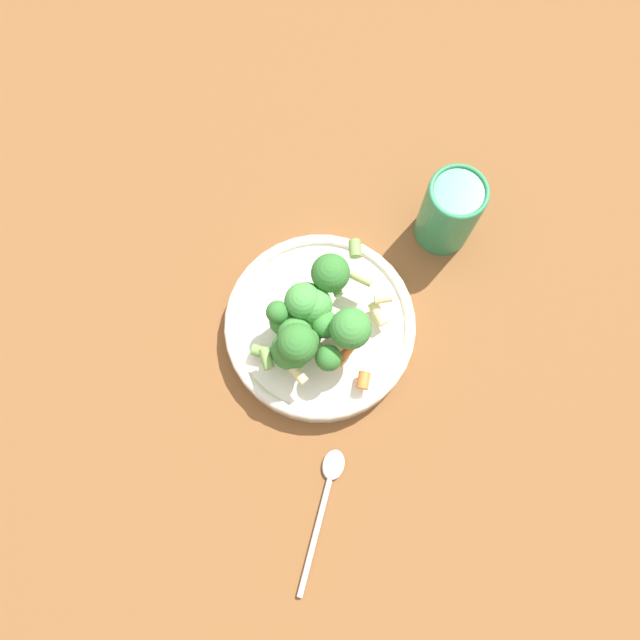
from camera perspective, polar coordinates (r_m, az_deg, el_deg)
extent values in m
plane|color=brown|center=(0.79, 0.00, -0.94)|extent=(3.00, 3.00, 0.00)
cylinder|color=silver|center=(0.77, 0.00, -0.66)|extent=(0.23, 0.23, 0.03)
torus|color=silver|center=(0.76, 0.00, -0.37)|extent=(0.23, 0.23, 0.01)
cylinder|color=#8CB766|center=(0.74, -3.15, -0.54)|extent=(0.01, 0.01, 0.01)
sphere|color=#3D8438|center=(0.72, -3.25, -0.09)|extent=(0.04, 0.04, 0.04)
cylinder|color=#8CB766|center=(0.71, -1.21, -2.25)|extent=(0.01, 0.01, 0.01)
sphere|color=#3D8438|center=(0.70, -1.24, -1.90)|extent=(0.03, 0.03, 0.03)
cylinder|color=#8CB766|center=(0.72, 0.50, -0.80)|extent=(0.01, 0.01, 0.01)
sphere|color=#3D8438|center=(0.71, 0.52, -0.43)|extent=(0.03, 0.03, 0.03)
cylinder|color=#8CB766|center=(0.74, -1.28, 1.10)|extent=(0.02, 0.02, 0.01)
sphere|color=#33722D|center=(0.71, -1.32, 1.68)|extent=(0.05, 0.05, 0.05)
cylinder|color=#8CB766|center=(0.70, -2.03, -2.69)|extent=(0.02, 0.02, 0.02)
sphere|color=#33722D|center=(0.68, -2.12, -2.19)|extent=(0.05, 0.05, 0.05)
cylinder|color=#8CB766|center=(0.73, -2.55, -3.22)|extent=(0.02, 0.02, 0.01)
sphere|color=#3D8438|center=(0.71, -2.65, -2.77)|extent=(0.05, 0.05, 0.05)
cylinder|color=#8CB766|center=(0.74, 0.93, 3.55)|extent=(0.02, 0.02, 0.02)
sphere|color=#33722D|center=(0.71, 0.97, 4.32)|extent=(0.05, 0.05, 0.05)
cylinder|color=#8CB766|center=(0.71, 0.77, -3.81)|extent=(0.01, 0.01, 0.01)
sphere|color=#33722D|center=(0.69, 0.79, -3.50)|extent=(0.03, 0.03, 0.03)
cylinder|color=#8CB766|center=(0.72, -3.80, 0.33)|extent=(0.01, 0.01, 0.01)
sphere|color=#33722D|center=(0.70, -3.90, 0.72)|extent=(0.03, 0.03, 0.03)
cylinder|color=#8CB766|center=(0.71, 2.70, -1.38)|extent=(0.02, 0.02, 0.02)
sphere|color=#3D8438|center=(0.68, 2.81, -0.78)|extent=(0.05, 0.05, 0.05)
cylinder|color=#8CB766|center=(0.74, 2.26, -1.33)|extent=(0.01, 0.01, 0.02)
sphere|color=#479342|center=(0.72, 2.33, -0.90)|extent=(0.03, 0.03, 0.03)
cylinder|color=#8CB766|center=(0.73, -0.53, 0.81)|extent=(0.01, 0.01, 0.01)
sphere|color=#479342|center=(0.71, -0.54, 1.35)|extent=(0.04, 0.04, 0.04)
cylinder|color=#8CB766|center=(0.73, -1.50, 1.13)|extent=(0.01, 0.01, 0.02)
sphere|color=#479342|center=(0.70, -1.56, 1.74)|extent=(0.04, 0.04, 0.04)
cylinder|color=#8CB766|center=(0.73, -2.22, -1.83)|extent=(0.01, 0.01, 0.01)
sphere|color=#3D8438|center=(0.70, -2.30, -1.39)|extent=(0.04, 0.04, 0.04)
cylinder|color=#729E4C|center=(0.74, -5.40, -2.87)|extent=(0.02, 0.02, 0.01)
cylinder|color=#729E4C|center=(0.74, 3.23, 6.51)|extent=(0.02, 0.02, 0.01)
cylinder|color=#729E4C|center=(0.71, -4.90, -3.57)|extent=(0.02, 0.03, 0.01)
cylinder|color=orange|center=(0.73, 4.00, -5.53)|extent=(0.02, 0.02, 0.01)
cylinder|color=orange|center=(0.73, 2.50, -2.88)|extent=(0.02, 0.02, 0.01)
cylinder|color=beige|center=(0.72, 0.38, -2.67)|extent=(0.02, 0.01, 0.01)
cylinder|color=beige|center=(0.73, 1.38, -3.10)|extent=(0.02, 0.02, 0.01)
cylinder|color=beige|center=(0.73, 0.72, -3.72)|extent=(0.02, 0.02, 0.01)
cylinder|color=beige|center=(0.70, -2.02, -4.97)|extent=(0.03, 0.03, 0.01)
cylinder|color=#729E4C|center=(0.72, -0.30, -1.58)|extent=(0.02, 0.03, 0.01)
cylinder|color=orange|center=(0.71, 1.50, -3.43)|extent=(0.02, 0.02, 0.01)
cylinder|color=beige|center=(0.73, -2.30, -1.99)|extent=(0.02, 0.03, 0.01)
cylinder|color=beige|center=(0.73, 3.86, 3.94)|extent=(0.03, 0.02, 0.01)
cylinder|color=#729E4C|center=(0.74, 1.03, 0.01)|extent=(0.03, 0.01, 0.01)
cylinder|color=beige|center=(0.74, 5.78, 2.04)|extent=(0.02, 0.02, 0.01)
cylinder|color=beige|center=(0.74, 5.32, 0.56)|extent=(0.03, 0.03, 0.01)
cylinder|color=#729E4C|center=(0.73, 1.37, 3.20)|extent=(0.02, 0.03, 0.01)
cylinder|color=orange|center=(0.72, 2.96, -1.72)|extent=(0.02, 0.02, 0.01)
cylinder|color=#2D7F51|center=(0.79, 11.74, 9.62)|extent=(0.07, 0.07, 0.11)
torus|color=#2D7F51|center=(0.75, 12.61, 11.40)|extent=(0.07, 0.07, 0.01)
cylinder|color=silver|center=(0.76, -0.47, -19.23)|extent=(0.03, 0.13, 0.01)
ellipsoid|color=silver|center=(0.76, 1.24, -13.09)|extent=(0.03, 0.04, 0.01)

